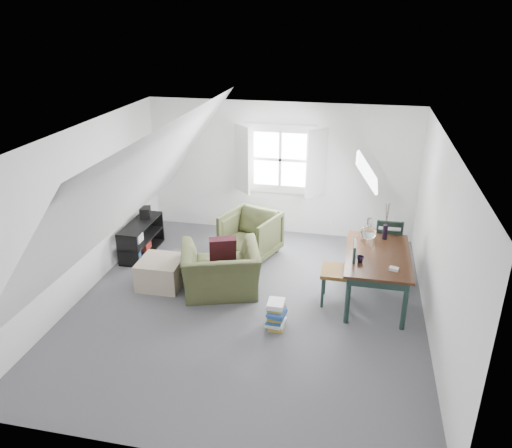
% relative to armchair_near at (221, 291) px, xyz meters
% --- Properties ---
extents(floor, '(5.50, 5.50, 0.00)m').
position_rel_armchair_near_xyz_m(floor, '(0.49, -0.29, 0.00)').
color(floor, '#515056').
rests_on(floor, ground).
extents(ceiling, '(5.50, 5.50, 0.00)m').
position_rel_armchair_near_xyz_m(ceiling, '(0.49, -0.29, 2.50)').
color(ceiling, white).
rests_on(ceiling, wall_back).
extents(wall_back, '(5.00, 0.00, 5.00)m').
position_rel_armchair_near_xyz_m(wall_back, '(0.49, 2.46, 1.25)').
color(wall_back, white).
rests_on(wall_back, ground).
extents(wall_front, '(5.00, 0.00, 5.00)m').
position_rel_armchair_near_xyz_m(wall_front, '(0.49, -3.04, 1.25)').
color(wall_front, white).
rests_on(wall_front, ground).
extents(wall_left, '(0.00, 5.50, 5.50)m').
position_rel_armchair_near_xyz_m(wall_left, '(-2.01, -0.29, 1.25)').
color(wall_left, white).
rests_on(wall_left, ground).
extents(wall_right, '(0.00, 5.50, 5.50)m').
position_rel_armchair_near_xyz_m(wall_right, '(2.99, -0.29, 1.25)').
color(wall_right, white).
rests_on(wall_right, ground).
extents(slope_left, '(3.19, 5.50, 4.48)m').
position_rel_armchair_near_xyz_m(slope_left, '(-1.06, -0.29, 1.78)').
color(slope_left, white).
rests_on(slope_left, wall_left).
extents(slope_right, '(3.19, 5.50, 4.48)m').
position_rel_armchair_near_xyz_m(slope_right, '(2.04, -0.29, 1.78)').
color(slope_right, white).
rests_on(slope_right, wall_right).
extents(dormer_window, '(1.71, 0.35, 1.30)m').
position_rel_armchair_near_xyz_m(dormer_window, '(0.49, 2.38, 1.45)').
color(dormer_window, white).
rests_on(dormer_window, wall_back).
extents(skylight, '(0.35, 0.75, 0.47)m').
position_rel_armchair_near_xyz_m(skylight, '(2.04, 1.01, 1.75)').
color(skylight, white).
rests_on(skylight, slope_right).
extents(armchair_near, '(1.40, 1.31, 0.74)m').
position_rel_armchair_near_xyz_m(armchair_near, '(0.00, 0.00, 0.00)').
color(armchair_near, '#414627').
rests_on(armchair_near, floor).
extents(armchair_far, '(1.10, 1.11, 0.80)m').
position_rel_armchair_near_xyz_m(armchair_far, '(0.17, 1.30, 0.00)').
color(armchair_far, '#414627').
rests_on(armchair_far, floor).
extents(throw_pillow, '(0.46, 0.36, 0.42)m').
position_rel_armchair_near_xyz_m(throw_pillow, '(0.00, 0.15, 0.66)').
color(throw_pillow, '#3A1018').
rests_on(throw_pillow, armchair_near).
extents(ottoman, '(0.67, 0.67, 0.44)m').
position_rel_armchair_near_xyz_m(ottoman, '(-0.96, 0.01, 0.22)').
color(ottoman, tan).
rests_on(ottoman, floor).
extents(dining_table, '(0.91, 1.52, 0.76)m').
position_rel_armchair_near_xyz_m(dining_table, '(2.29, 0.25, 0.66)').
color(dining_table, '#321B10').
rests_on(dining_table, floor).
extents(demijohn, '(0.25, 0.25, 0.35)m').
position_rel_armchair_near_xyz_m(demijohn, '(2.14, 0.70, 0.90)').
color(demijohn, silver).
rests_on(demijohn, dining_table).
extents(vase_twigs, '(0.07, 0.08, 0.58)m').
position_rel_armchair_near_xyz_m(vase_twigs, '(2.39, 0.80, 0.89)').
color(vase_twigs, black).
rests_on(vase_twigs, dining_table).
extents(cup, '(0.11, 0.11, 0.09)m').
position_rel_armchair_near_xyz_m(cup, '(2.04, -0.05, 0.76)').
color(cup, black).
rests_on(cup, dining_table).
extents(paper_box, '(0.14, 0.11, 0.04)m').
position_rel_armchair_near_xyz_m(paper_box, '(2.49, -0.20, 0.78)').
color(paper_box, white).
rests_on(paper_box, dining_table).
extents(dining_chair_far, '(0.46, 0.46, 0.98)m').
position_rel_armchair_near_xyz_m(dining_chair_far, '(2.47, 1.17, 0.51)').
color(dining_chair_far, brown).
rests_on(dining_chair_far, floor).
extents(dining_chair_near, '(0.47, 0.47, 1.00)m').
position_rel_armchair_near_xyz_m(dining_chair_near, '(1.78, 0.08, 0.52)').
color(dining_chair_near, brown).
rests_on(dining_chair_near, floor).
extents(media_shelf, '(0.38, 1.13, 0.58)m').
position_rel_armchair_near_xyz_m(media_shelf, '(-1.73, 0.97, 0.26)').
color(media_shelf, black).
rests_on(media_shelf, floor).
extents(electronics_box, '(0.25, 0.29, 0.20)m').
position_rel_armchair_near_xyz_m(electronics_box, '(-1.73, 1.26, 0.67)').
color(electronics_box, black).
rests_on(electronics_box, media_shelf).
extents(magazine_stack, '(0.29, 0.34, 0.39)m').
position_rel_armchair_near_xyz_m(magazine_stack, '(0.98, -0.74, 0.19)').
color(magazine_stack, '#B29933').
rests_on(magazine_stack, floor).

